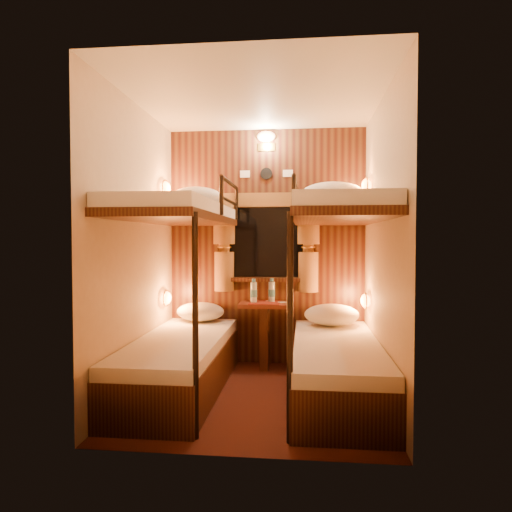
# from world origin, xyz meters

# --- Properties ---
(floor) EXTENTS (2.10, 2.10, 0.00)m
(floor) POSITION_xyz_m (0.00, 0.00, 0.00)
(floor) COLOR #39110F
(floor) RESTS_ON ground
(ceiling) EXTENTS (2.10, 2.10, 0.00)m
(ceiling) POSITION_xyz_m (0.00, 0.00, 2.40)
(ceiling) COLOR silver
(ceiling) RESTS_ON wall_back
(wall_back) EXTENTS (2.40, 0.00, 2.40)m
(wall_back) POSITION_xyz_m (0.00, 1.05, 1.20)
(wall_back) COLOR #C6B293
(wall_back) RESTS_ON floor
(wall_front) EXTENTS (2.40, 0.00, 2.40)m
(wall_front) POSITION_xyz_m (0.00, -1.05, 1.20)
(wall_front) COLOR #C6B293
(wall_front) RESTS_ON floor
(wall_left) EXTENTS (0.00, 2.40, 2.40)m
(wall_left) POSITION_xyz_m (-1.00, 0.00, 1.20)
(wall_left) COLOR #C6B293
(wall_left) RESTS_ON floor
(wall_right) EXTENTS (0.00, 2.40, 2.40)m
(wall_right) POSITION_xyz_m (1.00, 0.00, 1.20)
(wall_right) COLOR #C6B293
(wall_right) RESTS_ON floor
(back_panel) EXTENTS (2.00, 0.03, 2.40)m
(back_panel) POSITION_xyz_m (0.00, 1.04, 1.20)
(back_panel) COLOR black
(back_panel) RESTS_ON floor
(bunk_left) EXTENTS (0.72, 1.90, 1.82)m
(bunk_left) POSITION_xyz_m (-0.65, 0.07, 0.56)
(bunk_left) COLOR black
(bunk_left) RESTS_ON floor
(bunk_right) EXTENTS (0.72, 1.90, 1.82)m
(bunk_right) POSITION_xyz_m (0.65, 0.07, 0.56)
(bunk_right) COLOR black
(bunk_right) RESTS_ON floor
(window) EXTENTS (1.00, 0.12, 0.79)m
(window) POSITION_xyz_m (0.00, 1.00, 1.18)
(window) COLOR black
(window) RESTS_ON back_panel
(curtains) EXTENTS (1.10, 0.22, 1.00)m
(curtains) POSITION_xyz_m (0.00, 0.97, 1.26)
(curtains) COLOR brown
(curtains) RESTS_ON back_panel
(back_fixtures) EXTENTS (0.54, 0.09, 0.48)m
(back_fixtures) POSITION_xyz_m (0.00, 1.00, 2.25)
(back_fixtures) COLOR black
(back_fixtures) RESTS_ON back_panel
(reading_lamps) EXTENTS (2.00, 0.20, 1.25)m
(reading_lamps) POSITION_xyz_m (-0.00, 0.70, 1.24)
(reading_lamps) COLOR orange
(reading_lamps) RESTS_ON wall_left
(table) EXTENTS (0.50, 0.34, 0.66)m
(table) POSITION_xyz_m (0.00, 0.85, 0.41)
(table) COLOR #572313
(table) RESTS_ON floor
(bottle_left) EXTENTS (0.07, 0.07, 0.24)m
(bottle_left) POSITION_xyz_m (-0.11, 0.84, 0.75)
(bottle_left) COLOR #99BFE5
(bottle_left) RESTS_ON table
(bottle_right) EXTENTS (0.07, 0.07, 0.24)m
(bottle_right) POSITION_xyz_m (0.06, 0.90, 0.75)
(bottle_right) COLOR #99BFE5
(bottle_right) RESTS_ON table
(sachet_a) EXTENTS (0.09, 0.08, 0.01)m
(sachet_a) POSITION_xyz_m (0.17, 0.87, 0.65)
(sachet_a) COLOR silver
(sachet_a) RESTS_ON table
(sachet_b) EXTENTS (0.08, 0.07, 0.01)m
(sachet_b) POSITION_xyz_m (0.04, 0.94, 0.65)
(sachet_b) COLOR silver
(sachet_b) RESTS_ON table
(pillow_lower_left) EXTENTS (0.48, 0.34, 0.19)m
(pillow_lower_left) POSITION_xyz_m (-0.65, 0.83, 0.55)
(pillow_lower_left) COLOR silver
(pillow_lower_left) RESTS_ON bunk_left
(pillow_lower_right) EXTENTS (0.52, 0.37, 0.20)m
(pillow_lower_right) POSITION_xyz_m (0.65, 0.73, 0.56)
(pillow_lower_right) COLOR silver
(pillow_lower_right) RESTS_ON bunk_right
(pillow_upper_left) EXTENTS (0.50, 0.36, 0.20)m
(pillow_upper_left) POSITION_xyz_m (-0.65, 0.67, 1.69)
(pillow_upper_left) COLOR silver
(pillow_upper_left) RESTS_ON bunk_left
(pillow_upper_right) EXTENTS (0.60, 0.43, 0.24)m
(pillow_upper_right) POSITION_xyz_m (0.65, 0.74, 1.71)
(pillow_upper_right) COLOR silver
(pillow_upper_right) RESTS_ON bunk_right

